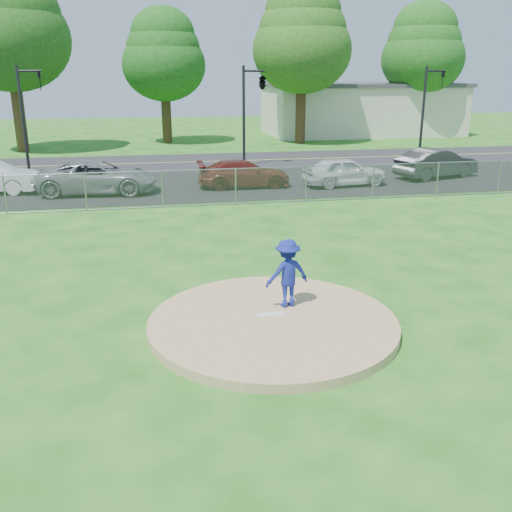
{
  "coord_description": "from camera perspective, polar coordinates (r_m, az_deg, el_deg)",
  "views": [
    {
      "loc": [
        -2.42,
        -11.03,
        5.32
      ],
      "look_at": [
        0.0,
        2.0,
        1.0
      ],
      "focal_mm": 40.0,
      "sensor_mm": 36.0,
      "label": 1
    }
  ],
  "objects": [
    {
      "name": "street",
      "position": [
        35.52,
        -6.58,
        9.33
      ],
      "size": [
        60.0,
        7.0,
        0.01
      ],
      "primitive_type": "cube",
      "color": "#232326",
      "rests_on": "ground"
    },
    {
      "name": "chain_link_fence",
      "position": [
        23.61,
        -4.46,
        6.84
      ],
      "size": [
        40.0,
        0.06,
        1.5
      ],
      "primitive_type": "cube",
      "color": "gray",
      "rests_on": "ground"
    },
    {
      "name": "parked_car_charcoal",
      "position": [
        31.29,
        17.59,
        8.84
      ],
      "size": [
        4.8,
        2.9,
        1.49
      ],
      "primitive_type": "imported",
      "rotation": [
        0.0,
        0.0,
        1.88
      ],
      "color": "#292A2C",
      "rests_on": "parking_lot"
    },
    {
      "name": "tree_center",
      "position": [
        45.07,
        -9.23,
        19.3
      ],
      "size": [
        6.16,
        6.16,
        9.84
      ],
      "color": "#362613",
      "rests_on": "ground"
    },
    {
      "name": "traffic_signal_left",
      "position": [
        33.69,
        -21.98,
        13.47
      ],
      "size": [
        1.28,
        0.2,
        5.6
      ],
      "color": "black",
      "rests_on": "ground"
    },
    {
      "name": "traffic_cone",
      "position": [
        27.48,
        -19.39,
        6.62
      ],
      "size": [
        0.35,
        0.35,
        0.69
      ],
      "primitive_type": "cone",
      "color": "#ED4E0C",
      "rests_on": "parking_lot"
    },
    {
      "name": "tree_far_right",
      "position": [
        51.23,
        16.39,
        19.32
      ],
      "size": [
        6.72,
        6.72,
        10.74
      ],
      "color": "#322012",
      "rests_on": "ground"
    },
    {
      "name": "parked_car_gray",
      "position": [
        26.91,
        -15.54,
        7.6
      ],
      "size": [
        5.41,
        2.81,
        1.46
      ],
      "primitive_type": "imported",
      "rotation": [
        0.0,
        0.0,
        1.49
      ],
      "color": "gray",
      "rests_on": "parking_lot"
    },
    {
      "name": "commercial_building",
      "position": [
        52.47,
        10.38,
        14.32
      ],
      "size": [
        16.4,
        9.4,
        4.3
      ],
      "color": "beige",
      "rests_on": "ground"
    },
    {
      "name": "tree_left",
      "position": [
        43.0,
        -23.58,
        20.56
      ],
      "size": [
        7.84,
        7.84,
        12.53
      ],
      "color": "#3D2B16",
      "rests_on": "ground"
    },
    {
      "name": "traffic_signal_center",
      "position": [
        33.65,
        0.45,
        16.85
      ],
      "size": [
        1.42,
        2.48,
        5.6
      ],
      "color": "black",
      "rests_on": "ground"
    },
    {
      "name": "traffic_signal_right",
      "position": [
        37.05,
        16.75,
        14.3
      ],
      "size": [
        1.28,
        0.2,
        5.6
      ],
      "color": "black",
      "rests_on": "ground"
    },
    {
      "name": "ground",
      "position": [
        21.83,
        -3.84,
        3.91
      ],
      "size": [
        120.0,
        120.0,
        0.0
      ],
      "primitive_type": "plane",
      "color": "#1B5913",
      "rests_on": "ground"
    },
    {
      "name": "pitchers_mound",
      "position": [
        12.45,
        1.69,
        -6.76
      ],
      "size": [
        5.4,
        5.4,
        0.2
      ],
      "primitive_type": "cylinder",
      "color": "tan",
      "rests_on": "ground"
    },
    {
      "name": "parked_car_darkred",
      "position": [
        27.41,
        -1.22,
        8.24
      ],
      "size": [
        4.4,
        1.79,
        1.28
      ],
      "primitive_type": "imported",
      "rotation": [
        0.0,
        0.0,
        1.57
      ],
      "color": "#5A1A16",
      "rests_on": "parking_lot"
    },
    {
      "name": "parking_lot",
      "position": [
        28.15,
        -5.44,
        7.09
      ],
      "size": [
        50.0,
        8.0,
        0.01
      ],
      "primitive_type": "cube",
      "color": "black",
      "rests_on": "ground"
    },
    {
      "name": "pitcher",
      "position": [
        12.83,
        3.16,
        -1.73
      ],
      "size": [
        1.11,
        0.78,
        1.57
      ],
      "primitive_type": "imported",
      "rotation": [
        0.0,
        0.0,
        3.35
      ],
      "color": "navy",
      "rests_on": "pitchers_mound"
    },
    {
      "name": "parked_car_pearl",
      "position": [
        28.07,
        8.84,
        8.36
      ],
      "size": [
        4.18,
        2.05,
        1.37
      ],
      "primitive_type": "imported",
      "rotation": [
        0.0,
        0.0,
        1.68
      ],
      "color": "silver",
      "rests_on": "parking_lot"
    },
    {
      "name": "pitching_rubber",
      "position": [
        12.57,
        1.5,
        -5.89
      ],
      "size": [
        0.6,
        0.15,
        0.04
      ],
      "primitive_type": "cube",
      "color": "white",
      "rests_on": "pitchers_mound"
    },
    {
      "name": "tree_right",
      "position": [
        44.58,
        4.65,
        21.0
      ],
      "size": [
        7.28,
        7.28,
        11.63
      ],
      "color": "#3C2315",
      "rests_on": "ground"
    }
  ]
}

